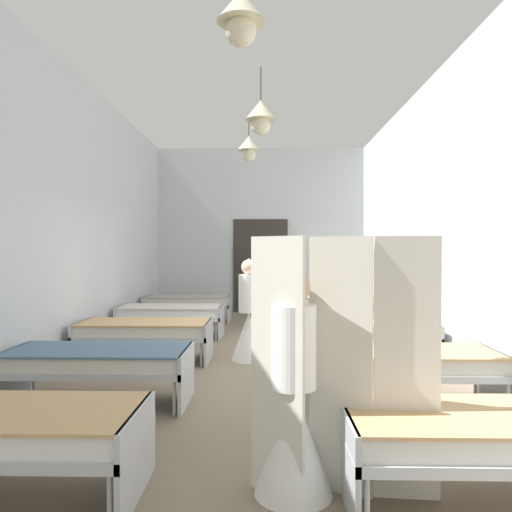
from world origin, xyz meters
TOP-DOWN VIEW (x-y plane):
  - ground_plane at (0.00, 0.00)m, footprint 5.91×11.54m
  - room_shell at (-0.00, 1.18)m, footprint 5.71×11.14m
  - bed_right_row_0 at (1.60, -3.80)m, footprint 1.90×0.84m
  - bed_left_row_1 at (-1.60, -1.90)m, footprint 1.90×0.84m
  - bed_right_row_1 at (1.60, -1.90)m, footprint 1.90×0.84m
  - bed_left_row_2 at (-1.60, 0.00)m, footprint 1.90×0.84m
  - bed_right_row_2 at (1.60, 0.00)m, footprint 1.90×0.84m
  - bed_left_row_3 at (-1.60, 1.90)m, footprint 1.90×0.84m
  - bed_right_row_3 at (1.60, 1.90)m, footprint 1.90×0.84m
  - bed_left_row_4 at (-1.60, 3.80)m, footprint 1.90×0.84m
  - bed_right_row_4 at (1.60, 3.80)m, footprint 1.90×0.84m
  - nurse_near_aisle at (-0.10, 0.07)m, footprint 0.52×0.52m
  - nurse_mid_aisle at (0.34, -3.71)m, footprint 0.52×0.52m
  - potted_plant at (0.30, 3.17)m, footprint 0.51×0.51m
  - privacy_screen at (0.65, -3.73)m, footprint 1.22×0.30m

SIDE VIEW (x-z plane):
  - ground_plane at x=0.00m, z-range -0.10..0.00m
  - bed_right_row_0 at x=1.60m, z-range 0.15..0.73m
  - bed_left_row_1 at x=-1.60m, z-range 0.15..0.73m
  - bed_right_row_1 at x=1.60m, z-range 0.15..0.73m
  - bed_left_row_2 at x=-1.60m, z-range 0.15..0.73m
  - bed_right_row_2 at x=1.60m, z-range 0.15..0.73m
  - bed_left_row_3 at x=-1.60m, z-range 0.15..0.73m
  - bed_right_row_3 at x=1.60m, z-range 0.15..0.73m
  - bed_left_row_4 at x=-1.60m, z-range 0.15..0.73m
  - bed_right_row_4 at x=1.60m, z-range 0.15..0.73m
  - nurse_near_aisle at x=-0.10m, z-range -0.21..1.27m
  - nurse_mid_aisle at x=0.34m, z-range -0.21..1.27m
  - potted_plant at x=0.30m, z-range 0.12..1.25m
  - privacy_screen at x=0.65m, z-range 0.00..1.70m
  - room_shell at x=0.00m, z-range 0.01..4.24m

